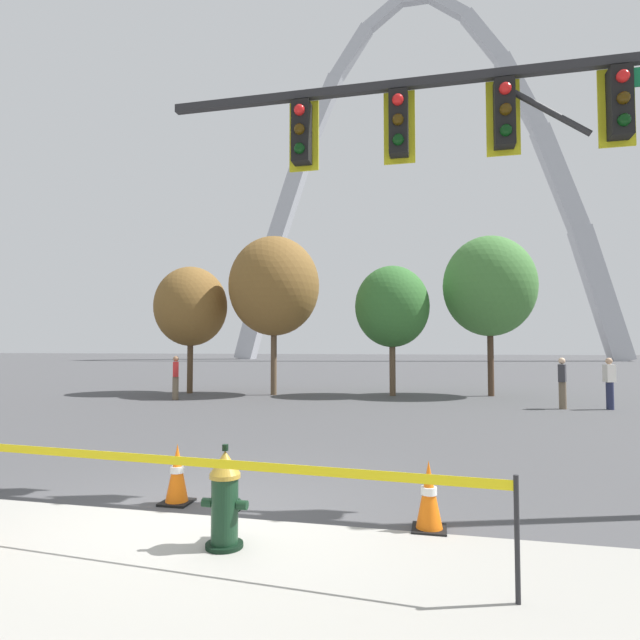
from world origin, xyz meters
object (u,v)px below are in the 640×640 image
Objects in this scene: traffic_cone_mid_sidewalk at (429,496)px; monument_arch at (417,196)px; traffic_cone_curb_edge at (177,474)px; traffic_signal_gantry at (539,159)px; pedestrian_walking_left at (610,383)px; pedestrian_standing_center at (562,383)px; fire_hydrant at (225,499)px; pedestrian_walking_right at (176,377)px.

monument_arch is (-2.47, 69.49, 23.41)m from traffic_cone_mid_sidewalk.
traffic_signal_gantry is at bearing 14.70° from traffic_cone_curb_edge.
traffic_cone_curb_edge is (-3.06, 0.27, 0.00)m from traffic_cone_mid_sidewalk.
traffic_cone_curb_edge is 14.32m from pedestrian_walking_left.
pedestrian_standing_center is (-1.39, -0.16, 0.00)m from pedestrian_walking_left.
fire_hydrant is at bearing -46.08° from traffic_cone_curb_edge.
fire_hydrant is 1.36× the size of traffic_cone_mid_sidewalk.
monument_arch is (-3.91, 68.04, 19.37)m from traffic_signal_gantry.
traffic_signal_gantry reaches higher than traffic_cone_mid_sidewalk.
monument_arch is at bearing 83.37° from pedestrian_walking_right.
traffic_cone_curb_edge is at bearing 133.92° from fire_hydrant.
pedestrian_walking_right reaches higher than traffic_cone_mid_sidewalk.
monument_arch is at bearing 96.29° from pedestrian_standing_center.
traffic_cone_mid_sidewalk is 3.08m from traffic_cone_curb_edge.
traffic_signal_gantry is at bearing -110.20° from pedestrian_walking_left.
pedestrian_walking_left is (7.75, -57.59, -22.96)m from monument_arch.
fire_hydrant is at bearing -89.55° from monument_arch.
traffic_cone_mid_sidewalk is at bearing -108.34° from pedestrian_standing_center.
pedestrian_standing_center is at bearing -173.33° from pedestrian_walking_left.
pedestrian_walking_left is (8.34, 11.63, 0.46)m from traffic_cone_curb_edge.
fire_hydrant is 0.02× the size of monument_arch.
traffic_cone_mid_sidewalk is at bearing -87.96° from monument_arch.
monument_arch reaches higher than traffic_cone_mid_sidewalk.
monument_arch is 62.47m from pedestrian_standing_center.
traffic_cone_curb_edge is 0.46× the size of pedestrian_standing_center.
traffic_signal_gantry is 70.85m from monument_arch.
pedestrian_walking_left and pedestrian_standing_center have the same top height.
traffic_signal_gantry is 4.92× the size of pedestrian_standing_center.
monument_arch reaches higher than traffic_signal_gantry.
traffic_cone_curb_edge is at bearing -90.49° from monument_arch.
fire_hydrant is at bearing -144.75° from traffic_signal_gantry.
pedestrian_standing_center reaches higher than traffic_cone_mid_sidewalk.
traffic_cone_curb_edge is at bearing -61.54° from pedestrian_walking_right.
traffic_signal_gantry reaches higher than traffic_cone_curb_edge.
monument_arch is at bearing 92.04° from traffic_cone_mid_sidewalk.
traffic_cone_mid_sidewalk is 0.01× the size of monument_arch.
traffic_signal_gantry is 11.17m from pedestrian_standing_center.
traffic_cone_curb_edge is 0.46× the size of pedestrian_walking_right.
monument_arch is 34.73× the size of pedestrian_standing_center.
monument_arch reaches higher than pedestrian_walking_left.
monument_arch is 34.73× the size of pedestrian_walking_right.
traffic_signal_gantry is 0.14× the size of monument_arch.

